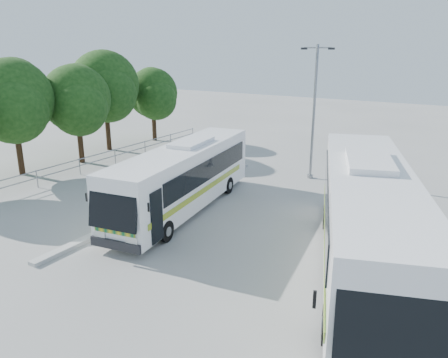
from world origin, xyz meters
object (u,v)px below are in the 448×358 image
Objects in this scene: tree_far_b at (13,99)px; tree_far_d at (105,85)px; coach_adjacent at (367,219)px; coach_main at (183,176)px; tree_far_e at (153,93)px; tree_far_c at (77,99)px; lamppost at (314,107)px.

tree_far_b is 0.95× the size of tree_far_d.
tree_far_b is 21.16m from coach_adjacent.
coach_adjacent is at bearing -4.08° from tree_far_b.
tree_far_b reaches higher than coach_main.
tree_far_d is 1.24× the size of tree_far_e.
tree_far_d reaches higher than coach_main.
tree_far_e reaches higher than coach_main.
coach_main is (11.12, -3.65, -2.59)m from tree_far_c.
coach_main is at bearing -18.15° from tree_far_c.
tree_far_e is (0.39, 12.10, -0.68)m from tree_far_b.
tree_far_b is 4.01m from tree_far_c.
tree_far_d is at bearing 179.24° from lamppost.
tree_far_c is at bearing -72.17° from tree_far_d.
lamppost is at bearing 17.39° from tree_far_c.
tree_far_c is 20.89m from coach_adjacent.
lamppost is at bearing 59.73° from coach_main.
lamppost is at bearing -13.81° from tree_far_e.
tree_far_b is at bearing -155.00° from lamppost.
tree_far_e is at bearing 88.17° from tree_far_b.
tree_far_b is at bearing -87.77° from tree_far_d.
tree_far_e is 15.40m from lamppost.
tree_far_b is 0.91× the size of lamppost.
tree_far_c is 3.93m from tree_far_d.
coach_main is (11.63, -11.85, -2.22)m from tree_far_e.
tree_far_e is at bearing 126.32° from coach_main.
tree_far_b is 7.61m from tree_far_d.
tree_far_b is at bearing 157.28° from coach_adjacent.
lamppost reaches higher than tree_far_b.
tree_far_c is 1.10× the size of tree_far_e.
tree_far_e reaches higher than coach_adjacent.
tree_far_e is 0.53× the size of coach_main.
lamppost reaches higher than tree_far_d.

